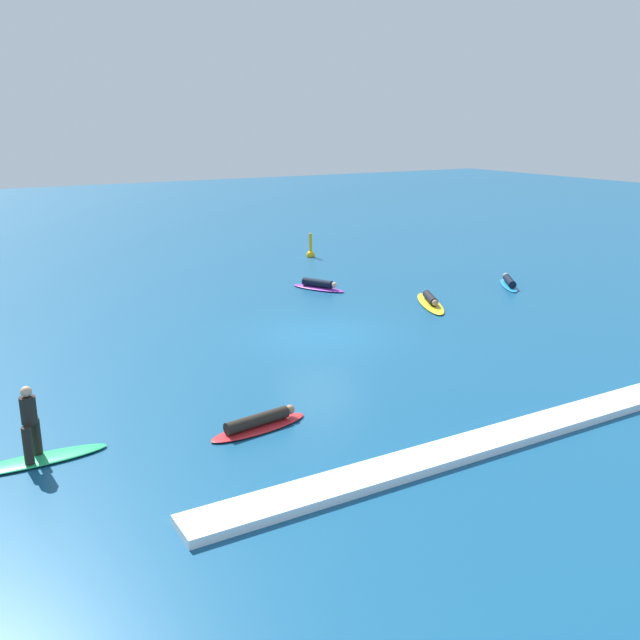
% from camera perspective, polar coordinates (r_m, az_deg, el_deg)
% --- Properties ---
extents(ground_plane, '(120.00, 120.00, 0.00)m').
position_cam_1_polar(ground_plane, '(22.77, -0.00, -1.21)').
color(ground_plane, navy).
rests_on(ground_plane, ground).
extents(surfer_on_blue_board, '(1.92, 2.43, 0.38)m').
position_cam_1_polar(surfer_on_blue_board, '(30.55, 15.15, 2.98)').
color(surfer_on_blue_board, '#1E8CD1').
rests_on(surfer_on_blue_board, ground_plane).
extents(surfer_on_yellow_board, '(2.09, 3.25, 0.40)m').
position_cam_1_polar(surfer_on_yellow_board, '(26.78, 8.99, 1.49)').
color(surfer_on_yellow_board, yellow).
rests_on(surfer_on_yellow_board, ground_plane).
extents(surfer_on_purple_board, '(1.72, 2.46, 0.42)m').
position_cam_1_polar(surfer_on_purple_board, '(28.88, -0.11, 2.81)').
color(surfer_on_purple_board, purple).
rests_on(surfer_on_purple_board, ground_plane).
extents(surfer_on_green_board, '(2.91, 0.66, 1.67)m').
position_cam_1_polar(surfer_on_green_board, '(15.51, -22.37, -9.40)').
color(surfer_on_green_board, '#23B266').
rests_on(surfer_on_green_board, ground_plane).
extents(surfer_on_red_board, '(2.53, 1.02, 0.37)m').
position_cam_1_polar(surfer_on_red_board, '(16.02, -4.96, -8.38)').
color(surfer_on_red_board, red).
rests_on(surfer_on_red_board, ground_plane).
extents(marker_buoy, '(0.43, 0.43, 1.33)m').
position_cam_1_polar(marker_buoy, '(35.84, -0.77, 5.54)').
color(marker_buoy, yellow).
rests_on(marker_buoy, ground_plane).
extents(wave_crest, '(15.59, 0.90, 0.18)m').
position_cam_1_polar(wave_crest, '(16.25, 15.89, -8.79)').
color(wave_crest, white).
rests_on(wave_crest, ground_plane).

